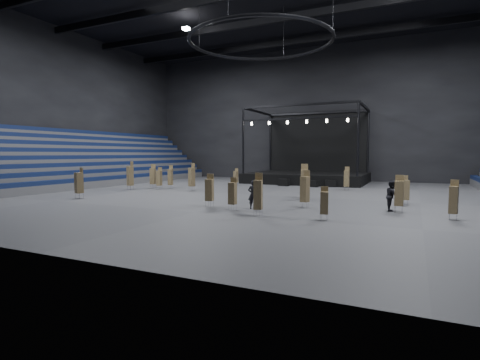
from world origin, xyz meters
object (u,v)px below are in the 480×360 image
at_px(chair_stack_7, 454,199).
at_px(chair_stack_13, 192,177).
at_px(stage, 309,171).
at_px(flight_case_right, 331,184).
at_px(chair_stack_0, 170,177).
at_px(flight_case_mid, 313,184).
at_px(chair_stack_6, 324,202).
at_px(flight_case_left, 284,182).
at_px(chair_stack_1, 305,188).
at_px(chair_stack_15, 236,176).
at_px(chair_stack_14, 130,175).
at_px(man_center, 253,195).
at_px(chair_stack_5, 233,193).
at_px(chair_stack_9, 258,194).
at_px(chair_stack_16, 153,176).
at_px(chair_stack_11, 304,181).
at_px(chair_stack_2, 159,178).
at_px(chair_stack_4, 406,190).
at_px(chair_stack_12, 79,182).
at_px(chair_stack_10, 347,178).
at_px(chair_stack_3, 210,189).
at_px(chair_stack_8, 347,178).
at_px(crew_member, 392,196).
at_px(chair_stack_17, 399,193).

xyz_separation_m(chair_stack_7, chair_stack_13, (-21.51, 7.89, 0.23)).
bearing_deg(stage, flight_case_right, -55.89).
bearing_deg(chair_stack_0, flight_case_mid, 21.12).
bearing_deg(chair_stack_6, flight_case_right, 89.93).
bearing_deg(flight_case_right, chair_stack_6, -79.43).
bearing_deg(chair_stack_13, flight_case_left, 70.98).
bearing_deg(chair_stack_1, chair_stack_15, 148.29).
distance_m(stage, chair_stack_14, 21.88).
xyz_separation_m(flight_case_mid, man_center, (0.44, -17.46, 0.58)).
bearing_deg(chair_stack_6, chair_stack_1, 107.23).
distance_m(flight_case_right, chair_stack_14, 20.82).
bearing_deg(man_center, chair_stack_1, -161.25).
relative_size(chair_stack_13, chair_stack_14, 0.94).
distance_m(chair_stack_7, chair_stack_14, 28.04).
relative_size(chair_stack_5, chair_stack_9, 0.84).
bearing_deg(chair_stack_16, chair_stack_11, -25.34).
bearing_deg(flight_case_left, chair_stack_2, -138.26).
xyz_separation_m(chair_stack_4, chair_stack_13, (-19.03, 2.36, 0.29)).
relative_size(flight_case_right, chair_stack_12, 0.46).
bearing_deg(chair_stack_9, chair_stack_10, 72.98).
distance_m(chair_stack_3, chair_stack_14, 14.80).
distance_m(chair_stack_3, chair_stack_12, 11.63).
relative_size(flight_case_right, chair_stack_8, 0.50).
relative_size(stage, flight_case_right, 12.43).
height_order(stage, chair_stack_2, stage).
height_order(flight_case_right, man_center, man_center).
height_order(chair_stack_0, chair_stack_15, chair_stack_0).
relative_size(flight_case_right, chair_stack_4, 0.55).
bearing_deg(crew_member, chair_stack_14, 75.74).
xyz_separation_m(chair_stack_15, crew_member, (17.03, -13.05, -0.06)).
relative_size(stage, chair_stack_13, 5.27).
height_order(chair_stack_12, chair_stack_17, chair_stack_12).
bearing_deg(chair_stack_10, flight_case_mid, 152.54).
xyz_separation_m(chair_stack_3, chair_stack_5, (2.05, -0.66, -0.08)).
relative_size(flight_case_left, chair_stack_4, 0.58).
height_order(chair_stack_1, chair_stack_3, chair_stack_1).
relative_size(chair_stack_0, chair_stack_11, 0.86).
relative_size(flight_case_left, chair_stack_5, 0.57).
relative_size(chair_stack_13, chair_stack_16, 1.07).
bearing_deg(chair_stack_1, flight_case_right, 113.76).
relative_size(chair_stack_5, chair_stack_16, 0.83).
distance_m(chair_stack_10, crew_member, 13.31).
bearing_deg(chair_stack_4, stage, 103.63).
xyz_separation_m(chair_stack_10, chair_stack_13, (-13.60, -6.47, 0.16)).
bearing_deg(chair_stack_10, chair_stack_12, -135.35).
relative_size(chair_stack_4, chair_stack_16, 0.83).
bearing_deg(stage, chair_stack_14, -127.79).
height_order(flight_case_left, man_center, man_center).
bearing_deg(flight_case_right, chair_stack_0, -149.74).
bearing_deg(chair_stack_1, chair_stack_0, 172.57).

